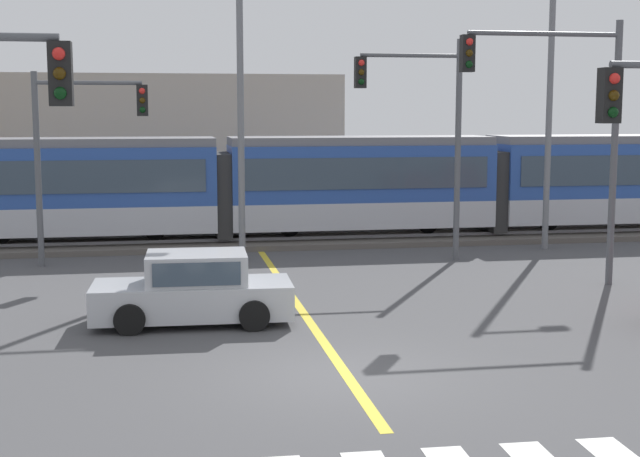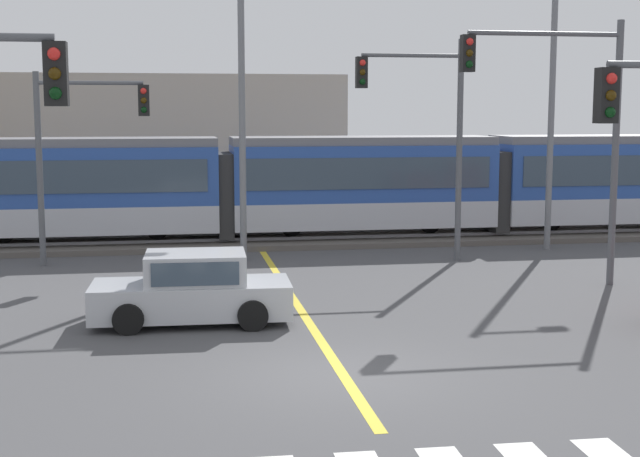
# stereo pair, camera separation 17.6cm
# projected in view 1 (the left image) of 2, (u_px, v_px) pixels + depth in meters

# --- Properties ---
(ground_plane) EXTENTS (200.00, 200.00, 0.00)m
(ground_plane) POSITION_uv_depth(u_px,v_px,m) (346.00, 374.00, 15.32)
(ground_plane) COLOR #474749
(track_bed) EXTENTS (120.00, 4.00, 0.18)m
(track_bed) POSITION_uv_depth(u_px,v_px,m) (255.00, 240.00, 30.49)
(track_bed) COLOR #56514C
(track_bed) RESTS_ON ground
(rail_near) EXTENTS (120.00, 0.08, 0.10)m
(rail_near) POSITION_uv_depth(u_px,v_px,m) (257.00, 239.00, 29.77)
(rail_near) COLOR #939399
(rail_near) RESTS_ON track_bed
(rail_far) EXTENTS (120.00, 0.08, 0.10)m
(rail_far) POSITION_uv_depth(u_px,v_px,m) (253.00, 233.00, 31.18)
(rail_far) COLOR #939399
(rail_far) RESTS_ON track_bed
(light_rail_tram) EXTENTS (28.00, 2.64, 3.43)m
(light_rail_tram) POSITION_uv_depth(u_px,v_px,m) (360.00, 182.00, 30.86)
(light_rail_tram) COLOR #B7BAC1
(light_rail_tram) RESTS_ON track_bed
(lane_centre_line) EXTENTS (0.20, 16.43, 0.01)m
(lane_centre_line) POSITION_uv_depth(u_px,v_px,m) (300.00, 307.00, 20.53)
(lane_centre_line) COLOR gold
(lane_centre_line) RESTS_ON ground
(sedan_crossing) EXTENTS (4.26, 2.03, 1.52)m
(sedan_crossing) POSITION_uv_depth(u_px,v_px,m) (193.00, 291.00, 18.92)
(sedan_crossing) COLOR #B7BABF
(sedan_crossing) RESTS_ON ground
(traffic_light_far_right) EXTENTS (3.25, 0.38, 6.59)m
(traffic_light_far_right) POSITION_uv_depth(u_px,v_px,m) (426.00, 118.00, 26.29)
(traffic_light_far_right) COLOR #515459
(traffic_light_far_right) RESTS_ON ground
(traffic_light_mid_right) EXTENTS (4.25, 0.38, 6.76)m
(traffic_light_mid_right) POSITION_uv_depth(u_px,v_px,m) (566.00, 111.00, 22.45)
(traffic_light_mid_right) COLOR #515459
(traffic_light_mid_right) RESTS_ON ground
(traffic_light_far_left) EXTENTS (3.25, 0.38, 5.61)m
(traffic_light_far_left) POSITION_uv_depth(u_px,v_px,m) (77.00, 137.00, 25.62)
(traffic_light_far_left) COLOR #515459
(traffic_light_far_left) RESTS_ON ground
(street_lamp_centre) EXTENTS (2.49, 0.28, 9.39)m
(street_lamp_centre) POSITION_uv_depth(u_px,v_px,m) (248.00, 83.00, 26.33)
(street_lamp_centre) COLOR slate
(street_lamp_centre) RESTS_ON ground
(street_lamp_east) EXTENTS (2.03, 0.28, 9.93)m
(street_lamp_east) POSITION_uv_depth(u_px,v_px,m) (555.00, 78.00, 28.46)
(street_lamp_east) COLOR slate
(street_lamp_east) RESTS_ON ground
(building_backdrop_far) EXTENTS (20.55, 6.00, 5.99)m
(building_backdrop_far) POSITION_uv_depth(u_px,v_px,m) (100.00, 145.00, 38.84)
(building_backdrop_far) COLOR tan
(building_backdrop_far) RESTS_ON ground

